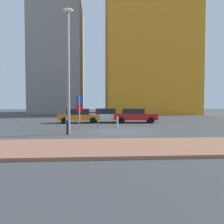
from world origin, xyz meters
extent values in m
plane|color=#424244|center=(0.00, 0.00, 0.00)|extent=(120.00, 120.00, 0.00)
cube|color=#9E664C|center=(0.00, -6.35, 0.07)|extent=(40.00, 4.19, 0.14)
cube|color=orange|center=(-3.48, 7.16, 0.62)|extent=(4.32, 1.83, 0.59)
cube|color=black|center=(-3.56, 7.16, 1.21)|extent=(2.39, 1.63, 0.59)
cylinder|color=black|center=(-2.05, 8.05, 0.32)|extent=(0.65, 0.24, 0.64)
cylinder|color=black|center=(-2.00, 6.36, 0.32)|extent=(0.65, 0.24, 0.64)
cylinder|color=black|center=(-4.95, 7.96, 0.32)|extent=(0.65, 0.24, 0.64)
cylinder|color=black|center=(-4.90, 6.27, 0.32)|extent=(0.65, 0.24, 0.64)
cube|color=white|center=(-0.40, 7.57, 0.63)|extent=(4.20, 1.80, 0.62)
cube|color=black|center=(-0.67, 7.56, 1.23)|extent=(2.12, 1.60, 0.58)
cylinder|color=black|center=(0.98, 8.45, 0.32)|extent=(0.65, 0.24, 0.64)
cylinder|color=black|center=(1.03, 6.77, 0.32)|extent=(0.65, 0.24, 0.64)
cylinder|color=black|center=(-1.84, 8.36, 0.32)|extent=(0.65, 0.24, 0.64)
cylinder|color=black|center=(-1.79, 6.69, 0.32)|extent=(0.65, 0.24, 0.64)
cube|color=red|center=(2.56, 7.09, 0.66)|extent=(4.68, 2.18, 0.67)
cube|color=black|center=(2.29, 7.11, 1.25)|extent=(2.44, 1.86, 0.51)
cylinder|color=black|center=(4.17, 7.88, 0.32)|extent=(0.66, 0.27, 0.64)
cylinder|color=black|center=(4.03, 6.06, 0.32)|extent=(0.66, 0.27, 0.64)
cylinder|color=black|center=(1.08, 8.13, 0.32)|extent=(0.66, 0.27, 0.64)
cylinder|color=black|center=(0.94, 6.30, 0.32)|extent=(0.66, 0.27, 0.64)
cylinder|color=gray|center=(-2.98, 1.39, 1.33)|extent=(0.10, 0.10, 2.66)
cube|color=#1447B7|center=(-2.98, 1.39, 2.35)|extent=(0.55, 0.12, 0.55)
cylinder|color=red|center=(-2.98, 1.39, 1.73)|extent=(0.60, 0.12, 0.60)
cylinder|color=#4C4C51|center=(-1.52, 1.63, 0.60)|extent=(0.08, 0.08, 1.20)
cube|color=black|center=(-1.52, 1.63, 1.34)|extent=(0.18, 0.14, 0.28)
cylinder|color=gray|center=(-3.47, -1.53, 4.03)|extent=(0.20, 0.20, 8.06)
ellipsoid|color=silver|center=(-3.47, -1.53, 8.21)|extent=(0.70, 0.36, 0.30)
cylinder|color=#B7B7BC|center=(-3.79, -0.14, 0.51)|extent=(0.14, 0.14, 1.02)
cylinder|color=black|center=(-3.54, -1.58, 0.48)|extent=(0.16, 0.16, 0.95)
cylinder|color=#B7B7BC|center=(0.18, 2.41, 0.47)|extent=(0.13, 0.13, 0.95)
cube|color=orange|center=(8.75, 28.71, 15.63)|extent=(16.79, 15.05, 31.27)
cube|color=gray|center=(-9.84, 32.32, 11.32)|extent=(10.10, 12.60, 22.65)
camera|label=1|loc=(-1.56, -16.55, 2.12)|focal=35.64mm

